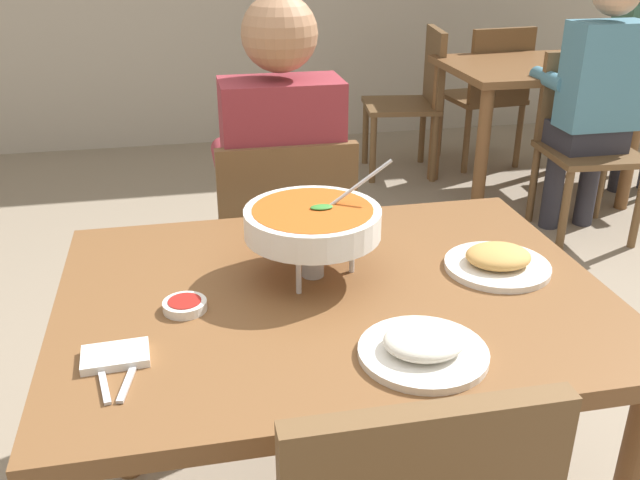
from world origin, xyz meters
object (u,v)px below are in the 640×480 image
diner_main (281,180)px  curry_bowl (313,223)px  chair_bg_right (416,94)px  chair_diner_main (284,252)px  sauce_dish (185,305)px  patron_bg_left (596,90)px  rice_plate (423,347)px  chair_bg_corner (490,89)px  dining_table_far (535,88)px  appetizer_plate (498,261)px  chair_bg_left (584,134)px  dining_table_main (333,335)px  chair_bg_middle (637,106)px

diner_main → curry_bowl: 0.70m
chair_bg_right → chair_diner_main: bearing=-119.0°
sauce_dish → patron_bg_left: bearing=41.1°
rice_plate → sauce_dish: bearing=148.7°
rice_plate → chair_bg_corner: size_ratio=0.27×
curry_bowl → rice_plate: (0.14, -0.35, -0.11)m
curry_bowl → sauce_dish: size_ratio=3.69×
dining_table_far → sauce_dish: bearing=-130.6°
appetizer_plate → chair_bg_right: chair_bg_right is taller
chair_bg_right → appetizer_plate: bearing=-105.4°
chair_diner_main → chair_bg_right: same height
dining_table_far → chair_bg_left: (0.02, -0.52, -0.12)m
sauce_dish → chair_bg_corner: bearing=55.3°
chair_bg_left → chair_bg_right: (-0.55, 1.02, 0.00)m
chair_diner_main → appetizer_plate: 0.85m
dining_table_far → chair_bg_left: chair_bg_left is taller
dining_table_main → curry_bowl: bearing=113.4°
diner_main → patron_bg_left: same height
curry_bowl → dining_table_far: bearing=52.5°
dining_table_main → chair_bg_corner: size_ratio=1.31×
chair_bg_left → chair_bg_corner: size_ratio=1.00×
curry_bowl → chair_bg_corner: 3.26m
chair_diner_main → sauce_dish: bearing=-113.0°
dining_table_main → chair_bg_corner: 3.29m
sauce_dish → dining_table_far: bearing=49.4°
patron_bg_left → chair_bg_left: bearing=75.1°
dining_table_main → chair_diner_main: size_ratio=1.31×
dining_table_main → chair_bg_right: chair_bg_right is taller
chair_bg_middle → appetizer_plate: bearing=-130.8°
dining_table_far → chair_bg_right: size_ratio=1.11×
dining_table_main → patron_bg_left: (1.68, 1.72, 0.10)m
chair_diner_main → chair_bg_right: bearing=61.0°
diner_main → curry_bowl: (-0.03, -0.69, 0.15)m
chair_bg_left → patron_bg_left: patron_bg_left is taller
chair_diner_main → curry_bowl: bearing=-92.8°
diner_main → chair_bg_corner: bearing=51.3°
appetizer_plate → patron_bg_left: patron_bg_left is taller
appetizer_plate → chair_bg_left: chair_bg_left is taller
diner_main → patron_bg_left: (1.68, 0.96, 0.00)m
curry_bowl → chair_bg_right: curry_bowl is taller
chair_bg_corner → patron_bg_left: size_ratio=0.69×
chair_bg_left → chair_bg_middle: size_ratio=1.00×
chair_diner_main → rice_plate: bearing=-84.1°
rice_plate → patron_bg_left: size_ratio=0.18×
chair_diner_main → sauce_dish: size_ratio=10.00×
chair_bg_corner → patron_bg_left: 1.13m
chair_bg_corner → appetizer_plate: bearing=-114.3°
sauce_dish → chair_bg_left: bearing=41.9°
dining_table_far → appetizer_plate: bearing=-119.5°
patron_bg_left → chair_bg_middle: bearing=39.8°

